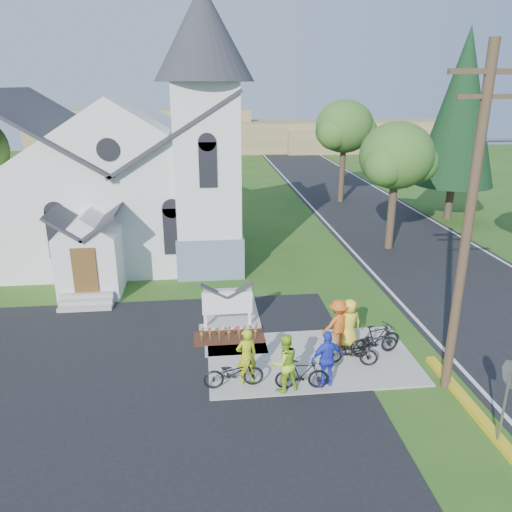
{
  "coord_description": "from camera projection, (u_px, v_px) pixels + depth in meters",
  "views": [
    {
      "loc": [
        -2.02,
        -14.11,
        8.91
      ],
      "look_at": [
        0.1,
        5.0,
        2.25
      ],
      "focal_mm": 35.0,
      "sensor_mm": 36.0,
      "label": 1
    }
  ],
  "objects": [
    {
      "name": "parking_lot",
      "position": [
        29.0,
        424.0,
        13.76
      ],
      "size": [
        20.0,
        16.0,
        0.02
      ],
      "primitive_type": "cube",
      "color": "black",
      "rests_on": "ground"
    },
    {
      "name": "cyclist_0",
      "position": [
        247.0,
        356.0,
        15.31
      ],
      "size": [
        0.78,
        0.62,
        1.87
      ],
      "primitive_type": "imported",
      "rotation": [
        0.0,
        0.0,
        3.42
      ],
      "color": "#A6B815",
      "rests_on": "sidewalk"
    },
    {
      "name": "bike_0",
      "position": [
        234.0,
        373.0,
        15.26
      ],
      "size": [
        1.89,
        0.75,
        0.98
      ],
      "primitive_type": "imported",
      "rotation": [
        0.0,
        0.0,
        1.63
      ],
      "color": "black",
      "rests_on": "sidewalk"
    },
    {
      "name": "bike_1",
      "position": [
        302.0,
        374.0,
        15.15
      ],
      "size": [
        1.68,
        0.58,
        0.99
      ],
      "primitive_type": "imported",
      "rotation": [
        0.0,
        0.0,
        1.5
      ],
      "color": "black",
      "rests_on": "sidewalk"
    },
    {
      "name": "flower_bed",
      "position": [
        229.0,
        338.0,
        18.4
      ],
      "size": [
        2.6,
        1.1,
        0.07
      ],
      "primitive_type": "cube",
      "color": "#3C1B10",
      "rests_on": "ground"
    },
    {
      "name": "church",
      "position": [
        133.0,
        158.0,
        25.81
      ],
      "size": [
        12.35,
        12.0,
        13.0
      ],
      "color": "white",
      "rests_on": "ground"
    },
    {
      "name": "tree_road_near",
      "position": [
        397.0,
        156.0,
        26.83
      ],
      "size": [
        4.0,
        4.0,
        7.05
      ],
      "color": "#3A2C1F",
      "rests_on": "ground"
    },
    {
      "name": "ground",
      "position": [
        270.0,
        370.0,
        16.38
      ],
      "size": [
        120.0,
        120.0,
        0.0
      ],
      "primitive_type": "plane",
      "color": "#275919",
      "rests_on": "ground"
    },
    {
      "name": "church_sign",
      "position": [
        227.0,
        303.0,
        18.92
      ],
      "size": [
        2.2,
        0.4,
        1.7
      ],
      "color": "#A7A497",
      "rests_on": "ground"
    },
    {
      "name": "cyclist_3",
      "position": [
        338.0,
        324.0,
        17.4
      ],
      "size": [
        1.33,
        0.99,
        1.83
      ],
      "primitive_type": "imported",
      "rotation": [
        0.0,
        0.0,
        3.43
      ],
      "color": "#D35917",
      "rests_on": "sidewalk"
    },
    {
      "name": "bike_4",
      "position": [
        374.0,
        341.0,
        17.19
      ],
      "size": [
        1.74,
        0.72,
        0.9
      ],
      "primitive_type": "imported",
      "rotation": [
        0.0,
        0.0,
        1.65
      ],
      "color": "black",
      "rests_on": "sidewalk"
    },
    {
      "name": "distant_hills",
      "position": [
        238.0,
        135.0,
        68.92
      ],
      "size": [
        61.0,
        10.0,
        5.6
      ],
      "color": "olive",
      "rests_on": "ground"
    },
    {
      "name": "bike_2",
      "position": [
        351.0,
        352.0,
        16.51
      ],
      "size": [
        1.84,
        1.04,
        0.92
      ],
      "primitive_type": "imported",
      "rotation": [
        0.0,
        0.0,
        1.31
      ],
      "color": "black",
      "rests_on": "sidewalk"
    },
    {
      "name": "utility_pole",
      "position": [
        471.0,
        218.0,
        13.76
      ],
      "size": [
        3.45,
        0.28,
        10.0
      ],
      "color": "#432E21",
      "rests_on": "ground"
    },
    {
      "name": "tree_road_mid",
      "position": [
        345.0,
        127.0,
        37.96
      ],
      "size": [
        4.4,
        4.4,
        7.8
      ],
      "color": "#3A2C1F",
      "rests_on": "ground"
    },
    {
      "name": "stop_sign",
      "position": [
        509.0,
        386.0,
        12.41
      ],
      "size": [
        0.11,
        0.76,
        2.48
      ],
      "color": "gray",
      "rests_on": "ground"
    },
    {
      "name": "cyclist_1",
      "position": [
        284.0,
        363.0,
        14.95
      ],
      "size": [
        1.08,
        0.96,
        1.87
      ],
      "primitive_type": "imported",
      "rotation": [
        0.0,
        0.0,
        3.47
      ],
      "color": "#A0D828",
      "rests_on": "sidewalk"
    },
    {
      "name": "sidewalk",
      "position": [
        311.0,
        359.0,
        16.99
      ],
      "size": [
        7.0,
        4.0,
        0.05
      ],
      "primitive_type": "cube",
      "color": "#A7A497",
      "rests_on": "ground"
    },
    {
      "name": "conifer",
      "position": [
        461.0,
        108.0,
        32.43
      ],
      "size": [
        5.2,
        5.2,
        12.4
      ],
      "color": "#3A2C1F",
      "rests_on": "ground"
    },
    {
      "name": "bike_3",
      "position": [
        376.0,
        339.0,
        17.08
      ],
      "size": [
        1.97,
        1.04,
        1.14
      ],
      "primitive_type": "imported",
      "rotation": [
        0.0,
        0.0,
        1.85
      ],
      "color": "black",
      "rests_on": "sidewalk"
    },
    {
      "name": "cyclist_4",
      "position": [
        349.0,
        323.0,
        17.49
      ],
      "size": [
        0.96,
        0.69,
        1.81
      ],
      "primitive_type": "imported",
      "rotation": [
        0.0,
        0.0,
        3.28
      ],
      "color": "yellow",
      "rests_on": "sidewalk"
    },
    {
      "name": "road",
      "position": [
        394.0,
        232.0,
        31.5
      ],
      "size": [
        8.0,
        90.0,
        0.02
      ],
      "primitive_type": "cube",
      "color": "black",
      "rests_on": "ground"
    },
    {
      "name": "cyclist_2",
      "position": [
        327.0,
        359.0,
        15.18
      ],
      "size": [
        1.17,
        0.71,
        1.86
      ],
      "primitive_type": "imported",
      "rotation": [
        0.0,
        0.0,
        3.39
      ],
      "color": "blue",
      "rests_on": "sidewalk"
    }
  ]
}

